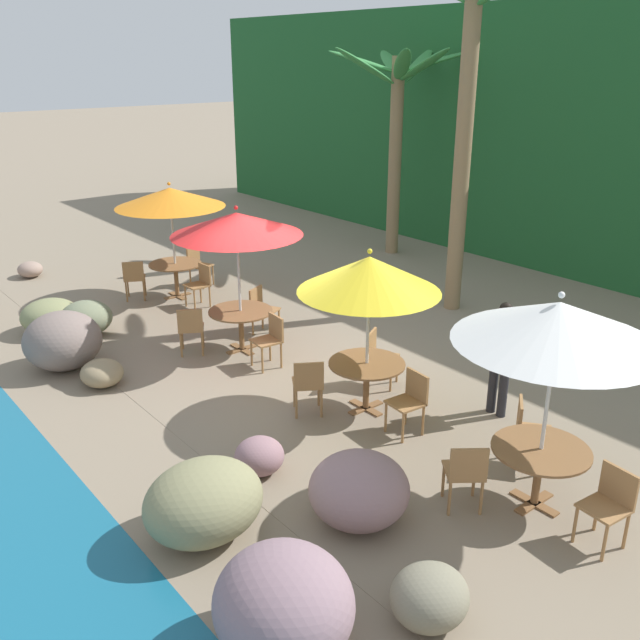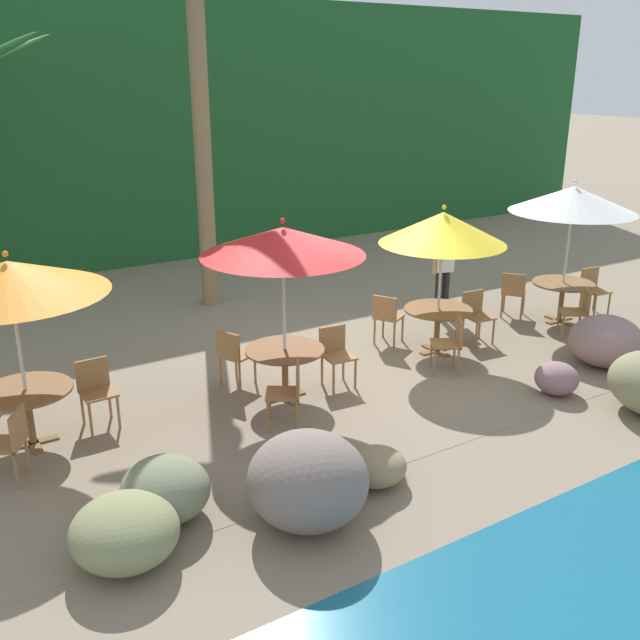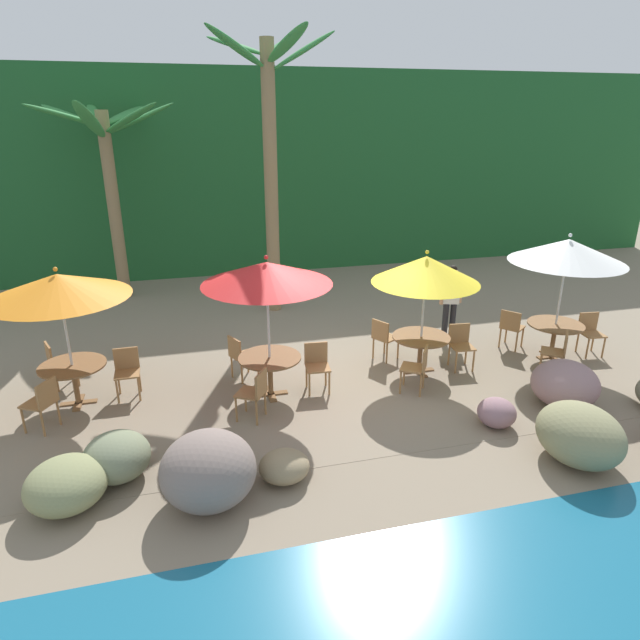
{
  "view_description": "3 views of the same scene",
  "coord_description": "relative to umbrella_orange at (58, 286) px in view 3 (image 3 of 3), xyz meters",
  "views": [
    {
      "loc": [
        8.13,
        -6.27,
        4.84
      ],
      "look_at": [
        0.37,
        0.07,
        0.98
      ],
      "focal_mm": 38.81,
      "sensor_mm": 36.0,
      "label": 1
    },
    {
      "loc": [
        -5.76,
        -8.24,
        4.34
      ],
      "look_at": [
        -0.69,
        -0.18,
        1.01
      ],
      "focal_mm": 39.92,
      "sensor_mm": 36.0,
      "label": 2
    },
    {
      "loc": [
        -2.64,
        -8.89,
        4.68
      ],
      "look_at": [
        -0.34,
        0.04,
        1.21
      ],
      "focal_mm": 30.6,
      "sensor_mm": 36.0,
      "label": 3
    }
  ],
  "objects": [
    {
      "name": "waiter_in_white",
      "position": [
        7.53,
        1.05,
        -1.14
      ],
      "size": [
        0.52,
        0.3,
        1.7
      ],
      "color": "#232328",
      "rests_on": "ground"
    },
    {
      "name": "umbrella_red",
      "position": [
        3.28,
        -0.51,
        0.12
      ],
      "size": [
        2.19,
        2.19,
        2.55
      ],
      "color": "silver",
      "rests_on": "ground"
    },
    {
      "name": "chair_red_seaward",
      "position": [
        4.14,
        -0.49,
        -1.62
      ],
      "size": [
        0.45,
        0.46,
        0.87
      ],
      "color": "#9E7042",
      "rests_on": "ground"
    },
    {
      "name": "palm_tree_nearest",
      "position": [
        0.35,
        6.09,
        1.45
      ],
      "size": [
        3.45,
        3.49,
        5.05
      ],
      "color": "olive",
      "rests_on": "ground"
    },
    {
      "name": "dining_table_red",
      "position": [
        3.28,
        -0.51,
        -1.52
      ],
      "size": [
        1.1,
        1.1,
        0.74
      ],
      "color": "brown",
      "rests_on": "ground"
    },
    {
      "name": "chair_orange_left",
      "position": [
        -0.34,
        -0.78,
        -1.62
      ],
      "size": [
        0.58,
        0.58,
        0.87
      ],
      "color": "#9E7042",
      "rests_on": "ground"
    },
    {
      "name": "chair_yellow_inland",
      "position": [
        5.74,
        0.4,
        -1.62
      ],
      "size": [
        0.58,
        0.58,
        0.87
      ],
      "color": "#9E7042",
      "rests_on": "ground"
    },
    {
      "name": "chair_red_inland",
      "position": [
        2.84,
        0.22,
        -1.62
      ],
      "size": [
        0.56,
        0.56,
        0.87
      ],
      "color": "#9E7042",
      "rests_on": "ground"
    },
    {
      "name": "dining_table_orange",
      "position": [
        0.0,
        0.0,
        -1.52
      ],
      "size": [
        1.1,
        1.1,
        0.74
      ],
      "color": "brown",
      "rests_on": "ground"
    },
    {
      "name": "palm_tree_second",
      "position": [
        4.16,
        4.03,
        2.04
      ],
      "size": [
        3.01,
        3.01,
        6.48
      ],
      "color": "olive",
      "rests_on": "ground"
    },
    {
      "name": "chair_white_inland",
      "position": [
        8.57,
        0.26,
        -1.62
      ],
      "size": [
        0.59,
        0.59,
        0.87
      ],
      "color": "#9E7042",
      "rests_on": "ground"
    },
    {
      "name": "umbrella_yellow",
      "position": [
        6.24,
        -0.3,
        -0.08
      ],
      "size": [
        1.99,
        1.99,
        2.42
      ],
      "color": "silver",
      "rests_on": "ground"
    },
    {
      "name": "chair_orange_inland",
      "position": [
        -0.4,
        0.75,
        -1.62
      ],
      "size": [
        0.55,
        0.55,
        0.87
      ],
      "color": "#9E7042",
      "rests_on": "ground"
    },
    {
      "name": "chair_red_left",
      "position": [
        2.91,
        -1.28,
        -1.62
      ],
      "size": [
        0.58,
        0.58,
        0.87
      ],
      "color": "#9E7042",
      "rests_on": "ground"
    },
    {
      "name": "chair_orange_seaward",
      "position": [
        0.85,
        0.11,
        -1.62
      ],
      "size": [
        0.43,
        0.43,
        0.87
      ],
      "color": "#9E7042",
      "rests_on": "ground"
    },
    {
      "name": "foliage_backdrop",
      "position": [
        4.62,
        8.78,
        0.87
      ],
      "size": [
        28.0,
        2.4,
        6.0
      ],
      "color": "#1E5628",
      "rests_on": "ground"
    },
    {
      "name": "terrace_deck",
      "position": [
        4.62,
        -0.22,
        -2.13
      ],
      "size": [
        18.0,
        5.2,
        0.01
      ],
      "color": "gray",
      "rests_on": "ground"
    },
    {
      "name": "chair_white_left",
      "position": [
        8.7,
        -1.09,
        -1.62
      ],
      "size": [
        0.6,
        0.59,
        0.87
      ],
      "color": "#9E7042",
      "rests_on": "ground"
    },
    {
      "name": "ground_plane",
      "position": [
        4.62,
        -0.22,
        -2.13
      ],
      "size": [
        120.0,
        120.0,
        0.0
      ],
      "primitive_type": "plane",
      "color": "gray"
    },
    {
      "name": "umbrella_white",
      "position": [
        9.15,
        -0.36,
        0.11
      ],
      "size": [
        2.19,
        2.19,
        2.58
      ],
      "color": "silver",
      "rests_on": "ground"
    },
    {
      "name": "dining_table_yellow",
      "position": [
        6.24,
        -0.3,
        -1.52
      ],
      "size": [
        1.1,
        1.1,
        0.74
      ],
      "color": "brown",
      "rests_on": "ground"
    },
    {
      "name": "chair_yellow_left",
      "position": [
        5.85,
        -1.06,
        -1.62
      ],
      "size": [
        0.59,
        0.59,
        0.87
      ],
      "color": "#9E7042",
      "rests_on": "ground"
    },
    {
      "name": "chair_yellow_seaward",
      "position": [
        7.09,
        -0.29,
        -1.62
      ],
      "size": [
        0.46,
        0.46,
        0.87
      ],
      "color": "#9E7042",
      "rests_on": "ground"
    },
    {
      "name": "chair_white_seaward",
      "position": [
        10.01,
        -0.36,
        -1.62
      ],
      "size": [
        0.46,
        0.47,
        0.87
      ],
      "color": "#9E7042",
      "rests_on": "ground"
    },
    {
      "name": "dining_table_white",
      "position": [
        9.15,
        -0.36,
        -1.52
      ],
      "size": [
        1.1,
        1.1,
        0.74
      ],
      "color": "brown",
      "rests_on": "ground"
    },
    {
      "name": "rock_seawall",
      "position": [
        6.32,
        -3.13,
        -1.74
      ],
      "size": [
        16.31,
        2.95,
        0.97
      ],
      "color": "gray",
      "rests_on": "ground"
    },
    {
      "name": "umbrella_orange",
      "position": [
        0.0,
        0.0,
        0.0
      ],
      "size": [
        2.23,
        2.23,
        2.44
      ],
      "color": "silver",
      "rests_on": "ground"
    }
  ]
}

